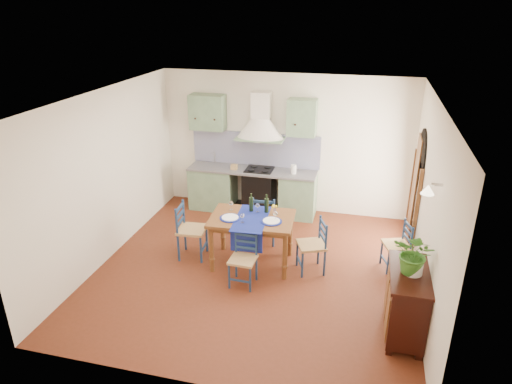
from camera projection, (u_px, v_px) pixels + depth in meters
The scene contains 13 objects.
floor at pixel (255, 269), 7.45m from camera, with size 5.00×5.00×0.00m, color #4F2111.
back_wall at pixel (260, 162), 9.19m from camera, with size 5.00×0.96×2.80m.
right_wall at pixel (425, 203), 6.62m from camera, with size 0.26×5.00×2.80m.
left_wall at pixel (107, 176), 7.46m from camera, with size 0.04×5.00×2.80m, color white.
ceiling at pixel (254, 98), 6.36m from camera, with size 5.00×5.00×0.01m, color white.
dining_table at pixel (252, 223), 7.34m from camera, with size 1.38×1.05×1.16m.
chair_near at pixel (243, 259), 6.92m from camera, with size 0.40×0.40×0.83m.
chair_far at pixel (265, 218), 8.12m from camera, with size 0.45×0.45×0.92m.
chair_left at pixel (190, 230), 7.65m from camera, with size 0.49×0.49×0.96m.
chair_right at pixel (313, 245), 7.25m from camera, with size 0.54×0.54×0.89m.
chair_spare at pixel (398, 245), 7.32m from camera, with size 0.49×0.49×0.83m.
sideboard at pixel (406, 301), 5.83m from camera, with size 0.50×1.05×0.94m.
potted_plant at pixel (415, 254), 5.55m from camera, with size 0.49×0.42×0.54m, color #367323.
Camera 1 is at (1.56, -6.18, 4.05)m, focal length 32.00 mm.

